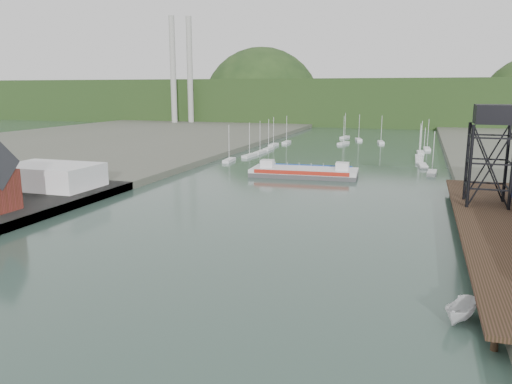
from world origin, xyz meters
The scene contains 9 objects.
ground centered at (0.00, 0.00, 0.00)m, with size 600.00×600.00×0.00m, color #2C4439.
east_pier centered at (37.00, 45.00, 1.90)m, with size 14.00×70.00×2.45m.
white_shed centered at (-44.00, 50.00, 3.85)m, with size 18.00×12.00×4.50m, color silver.
lift_tower centered at (35.00, 58.00, 15.65)m, with size 6.50×6.50×16.00m.
marina_sailboats centered at (0.08, 138.46, 0.35)m, with size 57.71×92.65×0.90m.
smokestacks centered at (-106.00, 232.50, 30.00)m, with size 11.20×8.20×60.00m.
distant_hills centered at (-3.98, 301.35, 10.38)m, with size 500.00×120.00×80.00m.
chain_ferry centered at (-1.66, 86.87, 1.04)m, with size 25.78×11.80×3.62m.
motorboat centered at (28.76, 16.36, 1.01)m, with size 1.97×5.23×2.02m, color silver.
Camera 1 is at (24.28, -28.76, 20.59)m, focal length 35.00 mm.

